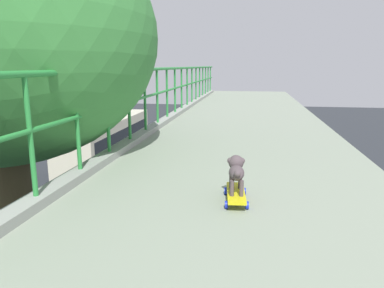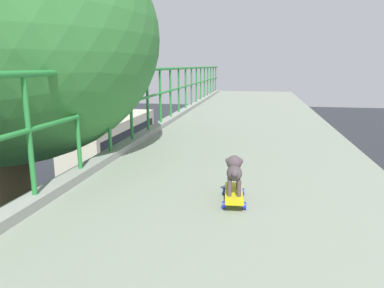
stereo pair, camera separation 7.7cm
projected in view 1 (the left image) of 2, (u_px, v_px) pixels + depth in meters
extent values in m
cylinder|color=#288438|center=(30.00, 137.00, 2.92)|extent=(0.04, 0.04, 1.01)
cylinder|color=#288438|center=(77.00, 122.00, 3.70)|extent=(0.04, 0.04, 1.01)
cylinder|color=#288438|center=(108.00, 112.00, 4.48)|extent=(0.04, 0.04, 1.01)
cylinder|color=#288438|center=(129.00, 105.00, 5.26)|extent=(0.04, 0.04, 1.01)
cylinder|color=#288438|center=(145.00, 100.00, 6.04)|extent=(0.04, 0.04, 1.01)
cylinder|color=#288438|center=(157.00, 96.00, 6.82)|extent=(0.04, 0.04, 1.01)
cylinder|color=#288438|center=(167.00, 93.00, 7.59)|extent=(0.04, 0.04, 1.01)
cylinder|color=#288438|center=(175.00, 90.00, 8.37)|extent=(0.04, 0.04, 1.01)
cylinder|color=#288438|center=(182.00, 88.00, 9.15)|extent=(0.04, 0.04, 1.01)
cylinder|color=#288438|center=(187.00, 86.00, 9.93)|extent=(0.04, 0.04, 1.01)
cylinder|color=#288438|center=(192.00, 85.00, 10.71)|extent=(0.04, 0.04, 1.01)
cylinder|color=#288438|center=(196.00, 84.00, 11.49)|extent=(0.04, 0.04, 1.01)
cylinder|color=#288438|center=(200.00, 82.00, 12.27)|extent=(0.04, 0.04, 1.01)
cylinder|color=#288438|center=(203.00, 81.00, 13.04)|extent=(0.04, 0.04, 1.01)
cylinder|color=#288438|center=(206.00, 81.00, 13.82)|extent=(0.04, 0.04, 1.01)
cylinder|color=#288438|center=(208.00, 80.00, 14.60)|extent=(0.04, 0.04, 1.01)
cylinder|color=#288438|center=(210.00, 79.00, 15.38)|extent=(0.04, 0.04, 1.01)
cube|color=beige|center=(108.00, 140.00, 23.66)|extent=(2.51, 10.29, 2.90)
cube|color=black|center=(107.00, 133.00, 23.55)|extent=(2.53, 9.46, 0.70)
cylinder|color=black|center=(142.00, 147.00, 27.20)|extent=(0.28, 0.96, 0.96)
cylinder|color=black|center=(112.00, 146.00, 27.59)|extent=(0.28, 0.96, 0.96)
cylinder|color=black|center=(109.00, 171.00, 21.01)|extent=(0.28, 0.96, 0.96)
cylinder|color=black|center=(71.00, 170.00, 21.39)|extent=(0.28, 0.96, 0.96)
cube|color=gold|center=(236.00, 193.00, 3.13)|extent=(0.20, 0.53, 0.02)
cylinder|color=#1728BA|center=(244.00, 191.00, 3.29)|extent=(0.03, 0.07, 0.07)
cylinder|color=#1728BA|center=(226.00, 191.00, 3.31)|extent=(0.03, 0.07, 0.07)
cylinder|color=#1728BA|center=(247.00, 205.00, 2.97)|extent=(0.03, 0.07, 0.07)
cylinder|color=#1728BA|center=(226.00, 205.00, 2.98)|extent=(0.03, 0.07, 0.07)
cylinder|color=#4E4146|center=(240.00, 181.00, 3.20)|extent=(0.04, 0.04, 0.14)
cylinder|color=#4E4146|center=(231.00, 181.00, 3.20)|extent=(0.04, 0.04, 0.14)
cylinder|color=#4E4146|center=(241.00, 188.00, 3.00)|extent=(0.04, 0.04, 0.14)
cylinder|color=#4E4146|center=(232.00, 188.00, 3.01)|extent=(0.04, 0.04, 0.14)
ellipsoid|color=#4E4146|center=(236.00, 173.00, 3.08)|extent=(0.16, 0.28, 0.12)
sphere|color=#4E4146|center=(236.00, 163.00, 3.18)|extent=(0.13, 0.13, 0.13)
ellipsoid|color=#4D3645|center=(236.00, 162.00, 3.24)|extent=(0.05, 0.06, 0.04)
sphere|color=#4E4146|center=(242.00, 161.00, 3.17)|extent=(0.06, 0.06, 0.06)
sphere|color=#4E4146|center=(230.00, 161.00, 3.18)|extent=(0.06, 0.06, 0.06)
sphere|color=#4E4146|center=(237.00, 173.00, 2.94)|extent=(0.06, 0.06, 0.06)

